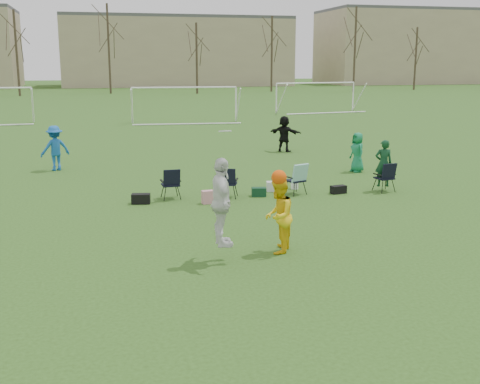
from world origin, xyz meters
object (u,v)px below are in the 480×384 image
object	(u,v)px
goal_right	(316,89)
fielder_blue	(55,148)
fielder_green_far	(357,152)
fielder_black	(284,134)
center_contest	(250,208)
goal_mid	(184,94)

from	to	relation	value
goal_right	fielder_blue	bearing A→B (deg)	-137.64
fielder_green_far	fielder_black	size ratio (longest dim) A/B	0.90
fielder_green_far	center_contest	distance (m)	11.26
fielder_blue	center_contest	size ratio (longest dim) A/B	0.62
goal_right	fielder_green_far	bearing A→B (deg)	-115.27
fielder_blue	center_contest	bearing A→B (deg)	89.58
fielder_green_far	center_contest	world-z (taller)	center_contest
fielder_black	goal_mid	xyz separation A→B (m)	(-2.51, 15.14, 1.08)
goal_mid	goal_right	size ratio (longest dim) A/B	1.01
goal_mid	goal_right	bearing A→B (deg)	30.57
goal_mid	goal_right	xyz separation A→B (m)	(12.00, 6.00, 0.00)
fielder_green_far	fielder_black	bearing A→B (deg)	-176.39
fielder_blue	goal_mid	xyz separation A→B (m)	(7.74, 17.82, 1.04)
goal_right	center_contest	bearing A→B (deg)	-120.62
fielder_blue	goal_mid	size ratio (longest dim) A/B	0.24
center_contest	goal_mid	xyz separation A→B (m)	(2.99, 29.98, 0.82)
center_contest	goal_mid	size ratio (longest dim) A/B	0.38
goal_mid	center_contest	bearing A→B (deg)	-91.69
goal_right	fielder_black	bearing A→B (deg)	-122.17
center_contest	fielder_black	bearing A→B (deg)	69.66
goal_mid	fielder_blue	bearing A→B (deg)	-109.47
fielder_black	fielder_blue	bearing A→B (deg)	56.28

